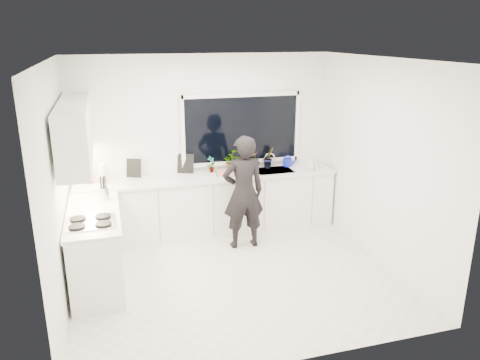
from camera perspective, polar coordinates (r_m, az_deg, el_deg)
name	(u,v)px	position (r m, az deg, el deg)	size (l,w,h in m)	color
floor	(234,276)	(6.15, -0.70, -11.61)	(4.00, 3.50, 0.02)	beige
wall_back	(204,143)	(7.27, -4.45, 4.47)	(4.00, 0.02, 2.70)	white
wall_left	(56,190)	(5.46, -21.52, -1.13)	(0.02, 3.50, 2.70)	white
wall_right	(381,163)	(6.43, 16.81, 2.02)	(0.02, 3.50, 2.70)	white
ceiling	(233,58)	(5.38, -0.81, 14.60)	(4.00, 3.50, 0.02)	white
window	(242,129)	(7.34, 0.19, 6.23)	(1.80, 0.02, 1.00)	black
base_cabinets_back	(209,205)	(7.24, -3.77, -3.10)	(3.92, 0.58, 0.88)	white
base_cabinets_left	(96,249)	(6.09, -17.11, -7.99)	(0.58, 1.60, 0.88)	white
countertop_back	(209,177)	(7.09, -3.83, 0.36)	(3.94, 0.62, 0.04)	silver
countertop_left	(93,214)	(5.92, -17.50, -3.95)	(0.62, 1.60, 0.04)	silver
upper_cabinets	(75,131)	(6.00, -19.43, 5.63)	(0.34, 2.10, 0.70)	white
sink	(274,173)	(7.39, 4.13, 0.83)	(0.58, 0.42, 0.14)	silver
faucet	(270,160)	(7.52, 3.64, 2.41)	(0.03, 0.03, 0.22)	silver
stovetop	(90,222)	(5.58, -17.78, -4.91)	(0.56, 0.48, 0.03)	black
person	(243,192)	(6.62, 0.42, -1.53)	(0.60, 0.39, 1.65)	black
pizza_tray	(232,173)	(7.14, -1.00, 0.82)	(0.49, 0.36, 0.03)	silver
pizza	(232,172)	(7.13, -1.00, 0.95)	(0.44, 0.32, 0.01)	red
watering_can	(287,162)	(7.60, 5.80, 2.16)	(0.14, 0.14, 0.13)	#121CAF
paper_towel_roll	(102,174)	(7.01, -16.43, 0.75)	(0.11, 0.11, 0.26)	silver
knife_block	(88,175)	(7.06, -18.02, 0.55)	(0.13, 0.10, 0.22)	#A5834C
utensil_crock	(104,193)	(6.30, -16.27, -1.56)	(0.13, 0.13, 0.16)	#B1B1B6
picture_frame_large	(134,168)	(7.14, -12.83, 1.44)	(0.22, 0.02, 0.28)	black
picture_frame_small	(186,163)	(7.22, -6.66, 2.01)	(0.25, 0.02, 0.30)	black
herb_plants	(241,161)	(7.33, 0.17, 2.39)	(1.13, 0.32, 0.33)	#26662D
soap_bottles	(313,162)	(7.43, 8.87, 2.14)	(0.21, 0.12, 0.27)	#D8BF66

